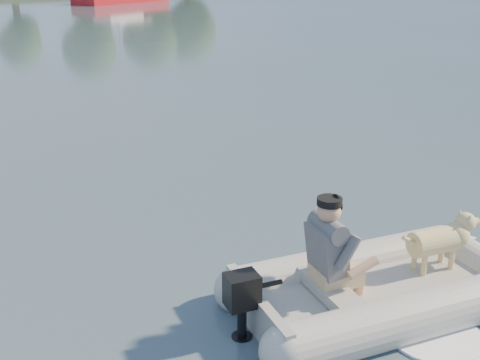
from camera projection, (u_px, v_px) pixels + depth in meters
water at (320, 328)px, 6.21m from camera, size 160.00×160.00×0.00m
dinghy at (389, 252)px, 6.48m from camera, size 5.34×4.16×1.43m
man at (329, 246)px, 6.20m from camera, size 0.85×0.76×1.12m
dog at (435, 245)px, 6.80m from camera, size 1.01×0.51×0.64m
outboard_motor at (242, 309)px, 5.96m from camera, size 0.47×0.37×0.82m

